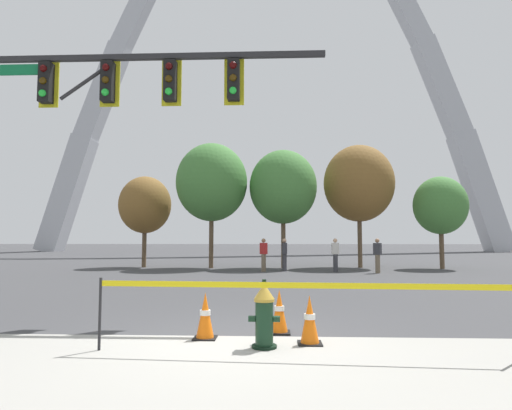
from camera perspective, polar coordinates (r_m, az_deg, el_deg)
ground_plane at (r=7.13m, az=-3.10°, el=-17.21°), size 240.00×240.00×0.00m
fire_hydrant at (r=6.57m, az=1.08°, el=-14.18°), size 0.46×0.48×0.99m
caution_tape_barrier at (r=6.13m, az=5.52°, el=-12.57°), size 5.65×0.36×1.03m
traffic_cone_by_hydrant at (r=6.86m, az=6.99°, el=-14.66°), size 0.36×0.36×0.73m
traffic_cone_mid_sidewalk at (r=7.59m, az=3.05°, el=-13.68°), size 0.36×0.36×0.73m
traffic_cone_curb_edge at (r=7.20m, az=-6.62°, el=-14.16°), size 0.36×0.36×0.73m
traffic_signal_gantry at (r=10.57m, az=-20.97°, el=11.38°), size 7.82×0.44×6.00m
monument_arch at (r=57.94m, az=1.72°, el=16.77°), size 58.08×2.66×51.19m
tree_far_left at (r=25.25m, az=-14.23°, el=0.00°), size 2.89×2.89×5.06m
tree_left_mid at (r=24.06m, az=-5.78°, el=2.94°), size 3.88×3.88×6.79m
tree_center_left at (r=23.96m, az=3.54°, el=2.35°), size 3.67×3.67×6.42m
tree_center_right at (r=24.98m, az=13.22°, el=2.75°), size 3.87×3.87×6.77m
tree_right_mid at (r=25.25m, az=22.84°, el=-0.06°), size 2.79×2.79×4.88m
pedestrian_walking_left at (r=21.53m, az=3.72°, el=-6.42°), size 0.26×0.37×1.59m
pedestrian_standing_center at (r=21.03m, az=15.52°, el=-6.32°), size 0.39×0.37×1.59m
pedestrian_walking_right at (r=21.22m, az=1.00°, el=-6.46°), size 0.38×0.38×1.59m
pedestrian_near_trees at (r=21.38m, az=10.28°, el=-6.37°), size 0.35×0.22×1.59m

